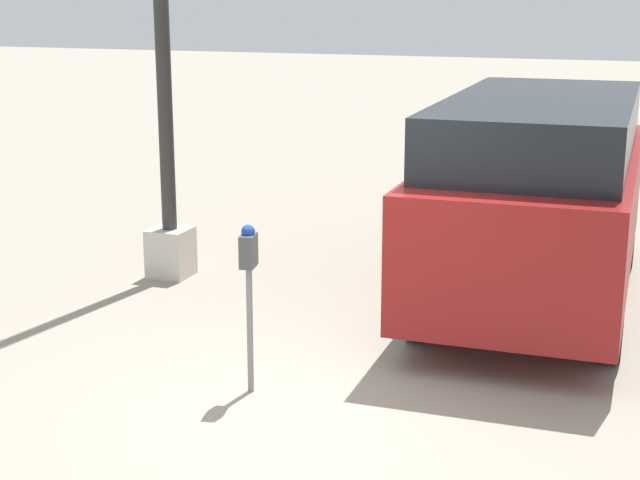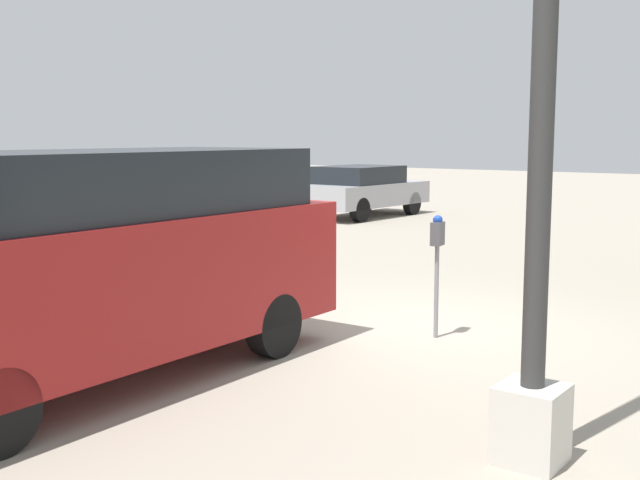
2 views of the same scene
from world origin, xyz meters
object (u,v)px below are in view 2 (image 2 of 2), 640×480
parking_meter_near (437,248)px  lamp_post (541,140)px  car_distant (362,189)px  parked_van (95,258)px

parking_meter_near → lamp_post: lamp_post is taller
lamp_post → car_distant: (-13.45, -10.14, -1.47)m
parking_meter_near → car_distant: 13.39m
parking_meter_near → parked_van: 3.70m
lamp_post → parked_van: 4.14m
parking_meter_near → parked_van: parked_van is taller
lamp_post → parking_meter_near: bearing=-141.4°
parking_meter_near → parked_van: bearing=-39.1°
lamp_post → parked_van: bearing=-82.5°
lamp_post → parked_van: lamp_post is taller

